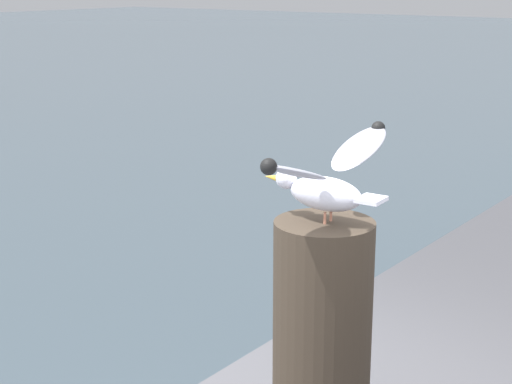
% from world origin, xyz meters
% --- Properties ---
extents(mooring_post, '(0.30, 0.30, 0.76)m').
position_xyz_m(mooring_post, '(0.27, -0.59, 1.96)').
color(mooring_post, '#382D23').
rests_on(mooring_post, harbor_quay).
extents(seagull, '(0.68, 0.39, 0.25)m').
position_xyz_m(seagull, '(0.27, -0.59, 2.47)').
color(seagull, tan).
rests_on(seagull, mooring_post).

